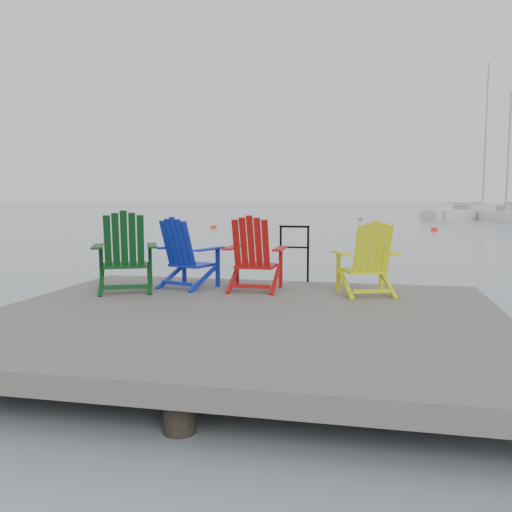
% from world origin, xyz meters
% --- Properties ---
extents(ground, '(400.00, 400.00, 0.00)m').
position_xyz_m(ground, '(0.00, 0.00, 0.00)').
color(ground, gray).
rests_on(ground, ground).
extents(dock, '(6.00, 5.00, 1.40)m').
position_xyz_m(dock, '(0.00, 0.00, 0.35)').
color(dock, '#32302C').
rests_on(dock, ground).
extents(handrail, '(0.48, 0.04, 0.90)m').
position_xyz_m(handrail, '(0.25, 2.45, 1.04)').
color(handrail, black).
rests_on(handrail, dock).
extents(chair_green, '(1.10, 1.05, 1.13)m').
position_xyz_m(chair_green, '(-1.97, 1.00, 1.07)').
color(chair_green, '#093412').
rests_on(chair_green, dock).
extents(chair_blue, '(0.98, 0.94, 1.03)m').
position_xyz_m(chair_blue, '(-1.22, 1.50, 1.02)').
color(chair_blue, '#0F209B').
rests_on(chair_blue, dock).
extents(chair_red, '(0.85, 0.79, 1.06)m').
position_xyz_m(chair_red, '(-0.19, 1.47, 1.03)').
color(chair_red, '#9B0E0B').
rests_on(chair_red, dock).
extents(chair_yellow, '(0.96, 0.91, 1.01)m').
position_xyz_m(chair_yellow, '(1.41, 1.41, 1.01)').
color(chair_yellow, '#CCD20B').
rests_on(chair_yellow, dock).
extents(sailboat_near, '(2.88, 7.40, 10.10)m').
position_xyz_m(sailboat_near, '(11.63, 38.48, 0.36)').
color(sailboat_near, silver).
rests_on(sailboat_near, ground).
extents(sailboat_mid, '(9.51, 8.17, 13.61)m').
position_xyz_m(sailboat_mid, '(10.50, 44.12, 0.35)').
color(sailboat_mid, '#BDBDC1').
rests_on(sailboat_mid, ground).
extents(buoy_b, '(0.38, 0.38, 0.38)m').
position_xyz_m(buoy_b, '(-7.79, 25.10, 0.00)').
color(buoy_b, red).
rests_on(buoy_b, ground).
extents(buoy_c, '(0.41, 0.41, 0.41)m').
position_xyz_m(buoy_c, '(4.87, 25.13, 0.00)').
color(buoy_c, red).
rests_on(buoy_c, ground).
extents(buoy_d, '(0.35, 0.35, 0.35)m').
position_xyz_m(buoy_d, '(0.57, 40.00, 0.00)').
color(buoy_d, '#BF3E0B').
rests_on(buoy_d, ground).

